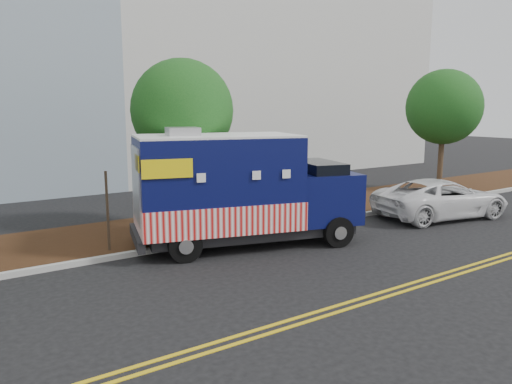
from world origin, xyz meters
TOP-DOWN VIEW (x-y plane):
  - ground at (0.00, 0.00)m, footprint 120.00×120.00m
  - curb at (0.00, 1.40)m, footprint 120.00×0.18m
  - mulch_strip at (0.00, 3.50)m, footprint 120.00×4.00m
  - centerline_near at (0.00, -4.45)m, footprint 120.00×0.10m
  - centerline_far at (0.00, -4.70)m, footprint 120.00×0.10m
  - tree_b at (0.93, 3.59)m, footprint 3.41×3.41m
  - tree_d at (14.83, 3.39)m, footprint 3.62×3.62m
  - sign_post at (-2.29, 1.87)m, footprint 0.06×0.06m
  - food_truck at (1.24, 0.69)m, footprint 7.17×4.17m
  - white_car at (9.69, -0.37)m, footprint 5.62×3.38m

SIDE VIEW (x-z plane):
  - ground at x=0.00m, z-range 0.00..0.00m
  - centerline_near at x=0.00m, z-range 0.00..0.01m
  - centerline_far at x=0.00m, z-range 0.00..0.01m
  - curb at x=0.00m, z-range 0.00..0.15m
  - mulch_strip at x=0.00m, z-range 0.00..0.15m
  - white_car at x=9.69m, z-range 0.00..1.46m
  - sign_post at x=-2.29m, z-range 0.00..2.40m
  - food_truck at x=1.24m, z-range -0.17..3.41m
  - tree_b at x=0.93m, z-range 1.15..6.88m
  - tree_d at x=14.83m, z-range 1.16..7.11m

